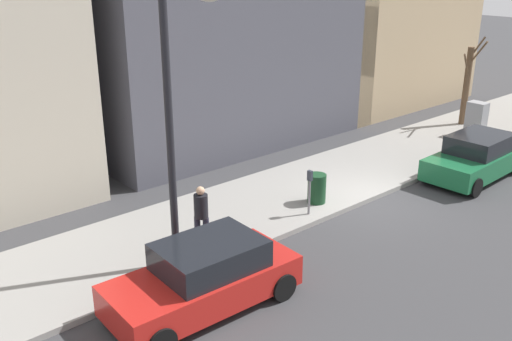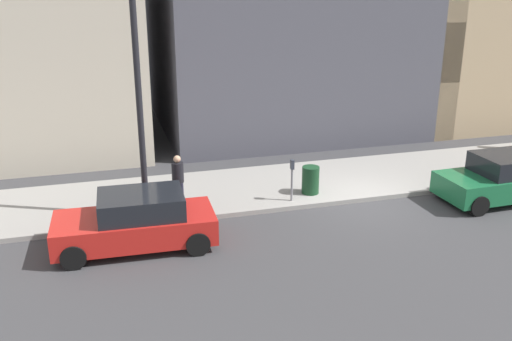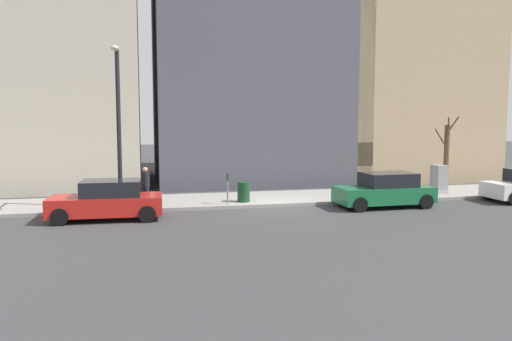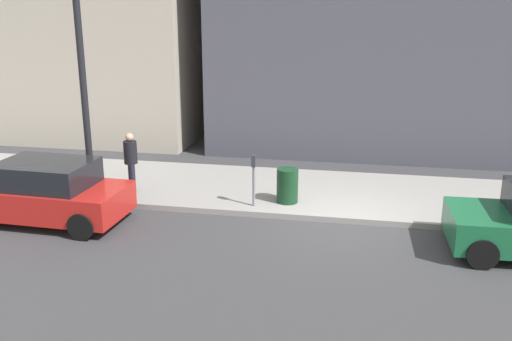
% 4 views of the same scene
% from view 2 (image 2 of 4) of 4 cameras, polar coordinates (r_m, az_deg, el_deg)
% --- Properties ---
extents(ground_plane, '(120.00, 120.00, 0.00)m').
position_cam_2_polar(ground_plane, '(18.64, 10.80, -3.14)').
color(ground_plane, '#38383A').
extents(sidewalk, '(4.00, 36.00, 0.15)m').
position_cam_2_polar(sidewalk, '(20.29, 8.32, -0.90)').
color(sidewalk, gray).
rests_on(sidewalk, ground).
extents(parked_car_green, '(2.03, 4.25, 1.52)m').
position_cam_2_polar(parked_car_green, '(19.96, 23.64, -0.70)').
color(parked_car_green, '#196038').
rests_on(parked_car_green, ground).
extents(parked_car_red, '(2.06, 4.27, 1.52)m').
position_cam_2_polar(parked_car_red, '(15.47, -11.85, -5.03)').
color(parked_car_red, red).
rests_on(parked_car_red, ground).
extents(parking_meter, '(0.14, 0.10, 1.35)m').
position_cam_2_polar(parking_meter, '(17.80, 3.62, -0.53)').
color(parking_meter, slate).
rests_on(parking_meter, sidewalk).
extents(streetlamp, '(1.97, 0.32, 6.50)m').
position_cam_2_polar(streetlamp, '(15.92, -11.62, 8.09)').
color(streetlamp, black).
rests_on(streetlamp, sidewalk).
extents(trash_bin, '(0.56, 0.56, 0.90)m').
position_cam_2_polar(trash_bin, '(18.59, 5.47, -0.95)').
color(trash_bin, '#14381E').
rests_on(trash_bin, sidewalk).
extents(pedestrian_near_meter, '(0.37, 0.36, 1.66)m').
position_cam_2_polar(pedestrian_near_meter, '(17.39, -7.81, -0.78)').
color(pedestrian_near_meter, '#1E1E2D').
rests_on(pedestrian_near_meter, sidewalk).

